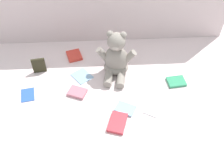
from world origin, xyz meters
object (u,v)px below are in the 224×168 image
Objects in this scene: book_case_0 at (125,109)px; book_case_1 at (77,92)px; book_case_4 at (118,123)px; book_case_5 at (39,66)px; book_case_8 at (154,107)px; book_case_2 at (82,76)px; book_case_7 at (28,95)px; teddy_bear at (116,59)px; book_case_6 at (74,56)px; book_case_3 at (176,82)px.

book_case_1 reaches higher than book_case_0.
book_case_5 reaches higher than book_case_4.
book_case_5 reaches higher than book_case_1.
book_case_0 is 0.87× the size of book_case_8.
book_case_2 and book_case_7 have the same top height.
book_case_0 is 0.15m from book_case_8.
teddy_bear is 2.82× the size of book_case_6.
book_case_0 is (0.03, -0.29, -0.10)m from teddy_bear.
book_case_3 is 0.45m from book_case_4.
book_case_2 is 1.12× the size of book_case_5.
book_case_2 is at bearing -167.02° from book_case_1.
book_case_6 reaches higher than book_case_2.
book_case_7 is at bearing 35.50° from book_case_6.
book_case_8 is (0.68, -0.13, 0.00)m from book_case_7.
book_case_5 reaches higher than book_case_8.
book_case_4 is 1.09× the size of book_case_8.
teddy_bear is 0.23m from book_case_2.
book_case_0 is at bearing 86.43° from book_case_1.
book_case_8 is at bearing 131.46° from book_case_3.
book_case_0 is 0.58m from book_case_5.
teddy_bear reaches higher than book_case_1.
teddy_bear reaches higher than book_case_8.
book_case_1 reaches higher than book_case_3.
book_case_4 is at bearing 120.20° from book_case_3.
book_case_1 is at bearing 13.30° from book_case_8.
book_case_4 is at bearing -82.48° from teddy_bear.
book_case_2 is 1.09× the size of book_case_6.
book_case_8 is (0.20, 0.09, -0.00)m from book_case_4.
book_case_2 is (0.02, 0.13, -0.00)m from book_case_1.
book_case_0 reaches higher than book_case_2.
book_case_6 is 0.40m from book_case_7.
book_case_6 is at bearing -152.00° from book_case_1.
book_case_6 is at bearing 159.52° from teddy_bear.
teddy_bear is at bearing 33.95° from book_case_0.
book_case_1 reaches higher than book_case_7.
book_case_8 is (0.39, -0.26, -0.00)m from book_case_2.
book_case_2 is at bearing -3.58° from book_case_8.
book_case_4 is (0.19, -0.35, 0.00)m from book_case_2.
book_case_0 reaches higher than book_case_8.
book_case_8 is (0.44, -0.44, -0.00)m from book_case_6.
book_case_8 is (0.41, -0.12, -0.00)m from book_case_1.
book_case_1 is 0.31m from book_case_6.
book_case_8 is at bearing -70.59° from book_case_2.
book_case_2 is 0.26m from book_case_5.
book_case_4 is 1.26× the size of book_case_5.
book_case_3 is 0.24m from book_case_8.
teddy_bear is at bearing -28.86° from book_case_2.
book_case_3 is (0.31, 0.18, 0.00)m from book_case_0.
book_case_1 is 0.88× the size of book_case_2.
book_case_5 is 0.24m from book_case_6.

